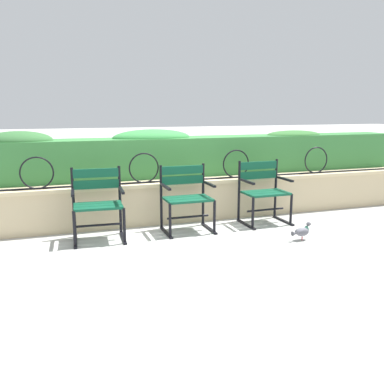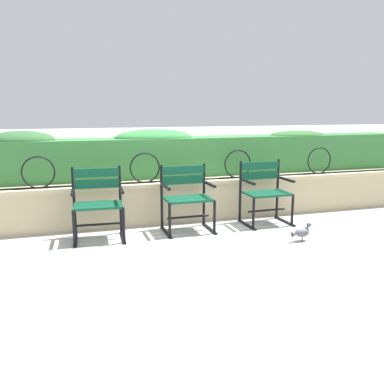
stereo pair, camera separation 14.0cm
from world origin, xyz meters
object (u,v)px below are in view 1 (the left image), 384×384
object	(u,v)px
park_chair_centre	(186,196)
park_chair_right	(263,190)
pigeon_near_chairs	(302,231)
park_chair_left	(98,202)

from	to	relation	value
park_chair_centre	park_chair_right	bearing A→B (deg)	1.30
park_chair_right	park_chair_centre	bearing A→B (deg)	-178.70
park_chair_centre	park_chair_right	world-z (taller)	park_chair_right
park_chair_right	pigeon_near_chairs	world-z (taller)	park_chair_right
park_chair_right	park_chair_left	bearing A→B (deg)	-178.78
park_chair_left	park_chair_centre	world-z (taller)	park_chair_left
pigeon_near_chairs	park_chair_left	bearing A→B (deg)	160.10
park_chair_right	pigeon_near_chairs	xyz separation A→B (m)	(0.07, -0.91, -0.36)
park_chair_left	park_chair_centre	distance (m)	1.15
pigeon_near_chairs	park_chair_centre	bearing A→B (deg)	144.15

